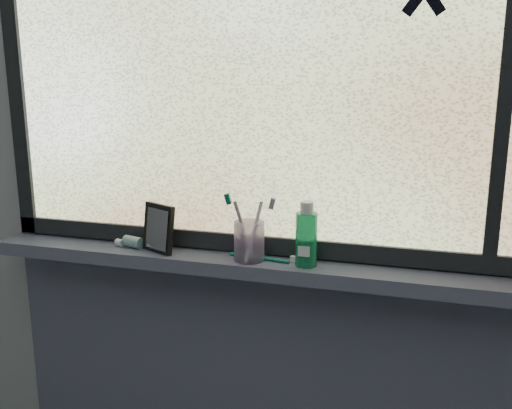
{
  "coord_description": "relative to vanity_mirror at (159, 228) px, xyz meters",
  "views": [
    {
      "loc": [
        0.42,
        -0.22,
        1.53
      ],
      "look_at": [
        0.05,
        1.05,
        1.22
      ],
      "focal_mm": 40.0,
      "sensor_mm": 36.0,
      "label": 1
    }
  ],
  "objects": [
    {
      "name": "frame_bottom",
      "position": [
        0.29,
        0.06,
        -0.04
      ],
      "size": [
        1.6,
        0.03,
        0.05
      ],
      "primitive_type": "cube",
      "color": "black",
      "rests_on": "windowsill"
    },
    {
      "name": "toothbrush_lying",
      "position": [
        0.3,
        0.01,
        -0.06
      ],
      "size": [
        0.22,
        0.05,
        0.01
      ],
      "primitive_type": null,
      "rotation": [
        0.0,
        0.0,
        -0.14
      ],
      "color": "#0B6550",
      "rests_on": "windowsill"
    },
    {
      "name": "mouthwash_bottle",
      "position": [
        0.43,
        -0.0,
        0.02
      ],
      "size": [
        0.07,
        0.07,
        0.14
      ],
      "primitive_type": "cylinder",
      "rotation": [
        0.0,
        0.0,
        0.35
      ],
      "color": "#20A866",
      "rests_on": "windowsill"
    },
    {
      "name": "toothbrush_cup",
      "position": [
        0.27,
        -0.0,
        -0.01
      ],
      "size": [
        0.1,
        0.1,
        0.11
      ],
      "primitive_type": "cylinder",
      "rotation": [
        0.0,
        0.0,
        0.2
      ],
      "color": "#CCA6DC",
      "rests_on": "windowsill"
    },
    {
      "name": "toothpaste_tube",
      "position": [
        -0.07,
        0.01,
        -0.05
      ],
      "size": [
        0.19,
        0.1,
        0.03
      ],
      "primitive_type": null,
      "rotation": [
        0.0,
        0.0,
        -0.34
      ],
      "color": "silver",
      "rests_on": "windowsill"
    },
    {
      "name": "frame_mullion",
      "position": [
        0.89,
        0.06,
        0.44
      ],
      "size": [
        0.03,
        0.03,
        1.0
      ],
      "primitive_type": "cube",
      "color": "black",
      "rests_on": "wall_back"
    },
    {
      "name": "window_pane",
      "position": [
        0.29,
        0.07,
        0.44
      ],
      "size": [
        1.5,
        0.01,
        1.0
      ],
      "primitive_type": "cube",
      "color": "silver",
      "rests_on": "wall_back"
    },
    {
      "name": "windowsill",
      "position": [
        0.29,
        0.01,
        -0.09
      ],
      "size": [
        1.62,
        0.14,
        0.04
      ],
      "primitive_type": "cube",
      "color": "#50536A",
      "rests_on": "wall_back"
    },
    {
      "name": "vanity_mirror",
      "position": [
        0.0,
        0.0,
        0.0
      ],
      "size": [
        0.12,
        0.1,
        0.14
      ],
      "primitive_type": "cube",
      "rotation": [
        0.0,
        0.0,
        -0.42
      ],
      "color": "black",
      "rests_on": "windowsill"
    },
    {
      "name": "wall_back",
      "position": [
        0.29,
        0.09,
        0.16
      ],
      "size": [
        3.0,
        0.01,
        2.5
      ],
      "primitive_type": "cube",
      "color": "#9EA3A8",
      "rests_on": "ground"
    },
    {
      "name": "frame_left",
      "position": [
        -0.48,
        0.06,
        0.44
      ],
      "size": [
        0.05,
        0.03,
        1.1
      ],
      "primitive_type": "cube",
      "color": "black",
      "rests_on": "wall_back"
    }
  ]
}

